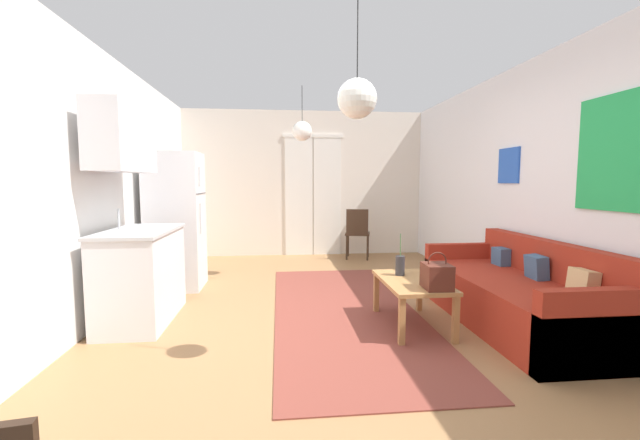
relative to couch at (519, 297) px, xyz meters
name	(u,v)px	position (x,y,z in m)	size (l,w,h in m)	color
ground_plane	(333,336)	(-1.78, 0.02, -0.32)	(4.97, 8.37, 0.10)	#996D44
wall_back	(305,184)	(-1.78, 3.96, 1.05)	(4.57, 0.13, 2.65)	silver
wall_right	(568,185)	(0.45, 0.02, 1.06)	(0.12, 7.97, 2.65)	silver
wall_left	(65,185)	(-4.02, 0.03, 1.05)	(0.12, 7.97, 2.65)	white
area_rug	(345,311)	(-1.58, 0.56, -0.27)	(1.46, 3.77, 0.01)	brown
couch	(519,297)	(0.00, 0.00, 0.00)	(0.90, 2.15, 0.80)	maroon
coffee_table	(412,286)	(-1.03, 0.07, 0.11)	(0.54, 0.95, 0.44)	#A87542
bamboo_vase	(400,265)	(-1.09, 0.27, 0.27)	(0.09, 0.09, 0.41)	#2D2D33
handbag	(437,276)	(-0.92, -0.25, 0.28)	(0.23, 0.27, 0.32)	#512319
refrigerator	(176,221)	(-3.57, 1.73, 0.59)	(0.67, 0.65, 1.72)	white
kitchen_counter	(137,241)	(-3.63, 0.49, 0.52)	(0.59, 1.14, 2.06)	silver
accent_chair	(357,231)	(-0.89, 3.37, 0.23)	(0.51, 0.49, 0.89)	#382619
pendant_lamp_near	(357,99)	(-1.73, -0.76, 1.65)	(0.27, 0.27, 0.87)	black
pendant_lamp_far	(302,131)	(-1.94, 2.03, 1.77)	(0.27, 0.27, 0.74)	black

